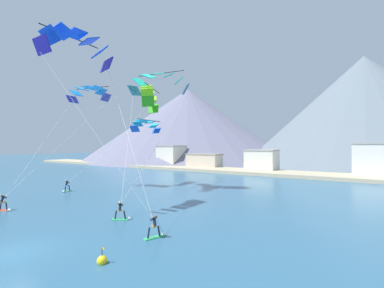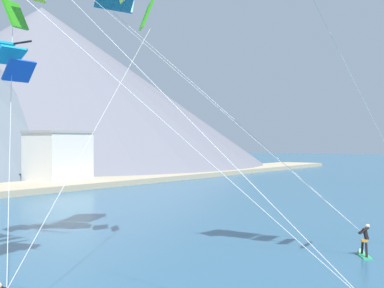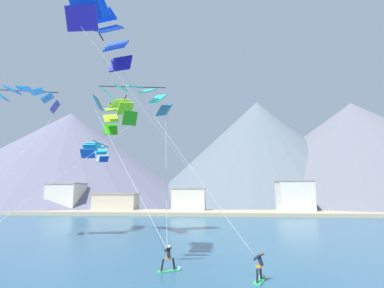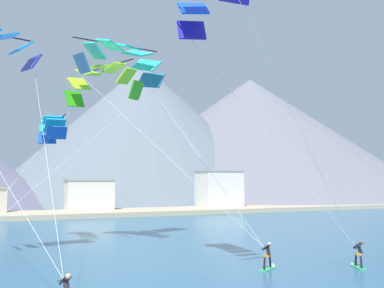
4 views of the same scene
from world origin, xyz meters
name	(u,v)px [view 4 (image 4 of 4)]	position (x,y,z in m)	size (l,w,h in m)	color
kitesurfer_near_trail	(357,259)	(5.43, 6.90, 0.52)	(1.00, 1.77, 1.75)	#33B266
kitesurfer_far_left	(269,261)	(0.07, 8.53, 0.50)	(1.69, 1.26, 1.73)	#33B266
parafoil_kite_near_lead	(102,80)	(-7.99, 20.53, 13.54)	(12.11, 10.24, 13.50)	green
parafoil_kite_far_left	(122,58)	(-6.26, 20.72, 15.58)	(10.13, 15.19, 15.70)	teal
parafoil_kite_distant_high_outer	(52,126)	(-11.52, 23.65, 9.92)	(1.92, 6.18, 2.03)	blue
shoreline_strip	(113,213)	(0.00, 51.79, 0.35)	(180.00, 10.00, 0.70)	tan
shore_building_harbour_front	(219,190)	(19.47, 54.54, 3.56)	(7.23, 6.19, 7.11)	silver
shore_building_quay_west	(89,196)	(-3.10, 55.94, 2.78)	(7.39, 6.39, 5.54)	silver
mountain_peak_central_summit	(143,131)	(18.56, 100.29, 18.92)	(82.05, 82.05, 37.84)	slate
mountain_peak_east_shoulder	(251,138)	(52.04, 98.37, 18.08)	(102.30, 102.30, 36.15)	slate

